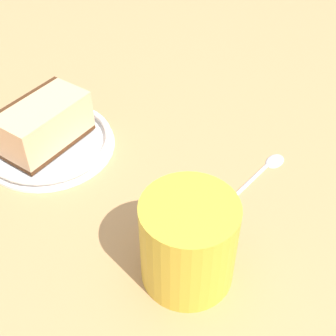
# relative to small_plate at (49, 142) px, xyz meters

# --- Properties ---
(ground_plane) EXTENTS (1.36, 1.36, 0.03)m
(ground_plane) POSITION_rel_small_plate_xyz_m (0.07, -0.03, -0.02)
(ground_plane) COLOR tan
(small_plate) EXTENTS (0.17, 0.17, 0.02)m
(small_plate) POSITION_rel_small_plate_xyz_m (0.00, 0.00, 0.00)
(small_plate) COLOR white
(small_plate) RESTS_ON ground_plane
(cake_slice) EXTENTS (0.12, 0.13, 0.06)m
(cake_slice) POSITION_rel_small_plate_xyz_m (-0.00, 0.00, 0.03)
(cake_slice) COLOR #472814
(cake_slice) RESTS_ON small_plate
(tea_mug) EXTENTS (0.09, 0.12, 0.10)m
(tea_mug) POSITION_rel_small_plate_xyz_m (0.17, -0.19, 0.04)
(tea_mug) COLOR gold
(tea_mug) RESTS_ON ground_plane
(teaspoon) EXTENTS (0.09, 0.10, 0.01)m
(teaspoon) POSITION_rel_small_plate_xyz_m (0.28, -0.04, -0.00)
(teaspoon) COLOR silver
(teaspoon) RESTS_ON ground_plane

